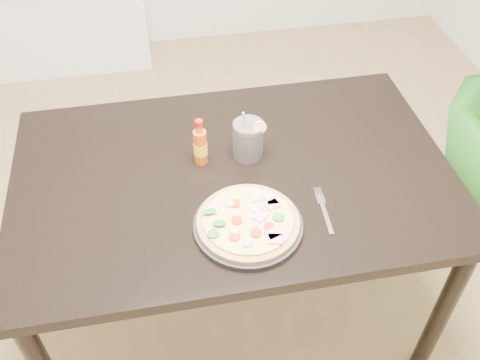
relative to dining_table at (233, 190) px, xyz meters
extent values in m
plane|color=#9E7A51|center=(-0.12, -0.05, -0.67)|extent=(4.50, 4.50, 0.00)
cube|color=black|center=(0.00, 0.00, 0.06)|extent=(1.40, 0.90, 0.04)
cylinder|color=black|center=(0.64, -0.39, -0.31)|extent=(0.06, 0.06, 0.71)
cylinder|color=black|center=(-0.64, 0.39, -0.31)|extent=(0.06, 0.06, 0.71)
cylinder|color=black|center=(0.64, 0.39, -0.31)|extent=(0.06, 0.06, 0.71)
cylinder|color=black|center=(0.00, -0.24, 0.09)|extent=(0.32, 0.32, 0.02)
cylinder|color=#B47E51|center=(0.00, -0.24, 0.11)|extent=(0.29, 0.29, 0.01)
cylinder|color=#E8D065|center=(0.00, -0.24, 0.12)|extent=(0.26, 0.26, 0.01)
cube|color=pink|center=(0.06, -0.32, 0.12)|extent=(0.05, 0.04, 0.01)
cube|color=pink|center=(0.06, -0.31, 0.12)|extent=(0.05, 0.05, 0.01)
cube|color=pink|center=(0.04, -0.24, 0.12)|extent=(0.05, 0.05, 0.01)
cube|color=pink|center=(0.04, -0.16, 0.12)|extent=(0.04, 0.04, 0.01)
cube|color=pink|center=(-0.09, -0.18, 0.12)|extent=(0.05, 0.05, 0.01)
cube|color=pink|center=(0.09, -0.18, 0.12)|extent=(0.04, 0.04, 0.01)
cube|color=pink|center=(0.08, -0.20, 0.12)|extent=(0.05, 0.04, 0.01)
cylinder|color=#B03212|center=(-0.05, -0.30, 0.12)|extent=(0.03, 0.03, 0.01)
cylinder|color=#B03212|center=(0.06, -0.32, 0.12)|extent=(0.03, 0.03, 0.01)
cylinder|color=#B03212|center=(-0.02, -0.17, 0.12)|extent=(0.03, 0.03, 0.01)
cylinder|color=#B03212|center=(-0.03, -0.24, 0.12)|extent=(0.03, 0.03, 0.01)
cylinder|color=#B03212|center=(0.05, -0.28, 0.12)|extent=(0.03, 0.03, 0.01)
cylinder|color=#B03212|center=(0.01, -0.29, 0.12)|extent=(0.03, 0.03, 0.01)
cylinder|color=#2E6F25|center=(-0.10, -0.27, 0.12)|extent=(0.03, 0.03, 0.01)
cylinder|color=#2E6F25|center=(0.09, -0.25, 0.12)|extent=(0.03, 0.03, 0.01)
cylinder|color=#2E6F25|center=(0.04, -0.22, 0.12)|extent=(0.03, 0.03, 0.01)
ellipsoid|color=beige|center=(0.08, -0.16, 0.12)|extent=(0.03, 0.03, 0.01)
ellipsoid|color=beige|center=(0.03, -0.20, 0.12)|extent=(0.03, 0.03, 0.01)
ellipsoid|color=beige|center=(-0.04, -0.28, 0.12)|extent=(0.03, 0.03, 0.01)
ellipsoid|color=beige|center=(-0.02, -0.32, 0.12)|extent=(0.03, 0.03, 0.01)
ellipsoid|color=beige|center=(0.05, -0.15, 0.12)|extent=(0.03, 0.03, 0.01)
ellipsoid|color=beige|center=(-0.04, -0.17, 0.12)|extent=(0.03, 0.03, 0.01)
ellipsoid|color=#1B721D|center=(-0.08, -0.24, 0.13)|extent=(0.04, 0.03, 0.00)
ellipsoid|color=#1B721D|center=(-0.10, -0.20, 0.13)|extent=(0.04, 0.02, 0.00)
cylinder|color=#DE4D0D|center=(-0.09, 0.07, 0.14)|extent=(0.04, 0.04, 0.12)
cylinder|color=yellow|center=(-0.09, 0.07, 0.14)|extent=(0.04, 0.04, 0.04)
cylinder|color=#DE4D0D|center=(-0.09, 0.07, 0.22)|extent=(0.02, 0.02, 0.03)
cylinder|color=red|center=(-0.09, 0.07, 0.24)|extent=(0.02, 0.02, 0.02)
cylinder|color=black|center=(0.06, 0.07, 0.14)|extent=(0.09, 0.09, 0.11)
cylinder|color=silver|center=(0.06, 0.07, 0.15)|extent=(0.10, 0.10, 0.13)
cylinder|color=#F2E059|center=(0.10, 0.05, 0.21)|extent=(0.04, 0.01, 0.04)
cylinder|color=#B2B2B7|center=(0.05, 0.08, 0.18)|extent=(0.03, 0.06, 0.17)
cube|color=silver|center=(0.23, -0.25, 0.09)|extent=(0.02, 0.12, 0.00)
cube|color=silver|center=(0.24, -0.17, 0.09)|extent=(0.03, 0.04, 0.00)
cube|color=silver|center=(0.23, -0.14, 0.09)|extent=(0.01, 0.03, 0.00)
cube|color=silver|center=(0.24, -0.14, 0.09)|extent=(0.01, 0.03, 0.00)
cube|color=silver|center=(0.24, -0.14, 0.09)|extent=(0.01, 0.03, 0.00)
cube|color=silver|center=(0.25, -0.14, 0.09)|extent=(0.01, 0.03, 0.00)
cube|color=white|center=(-0.92, 2.02, -0.42)|extent=(1.40, 0.34, 0.50)
camera|label=1|loc=(-0.21, -1.22, 1.26)|focal=40.00mm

